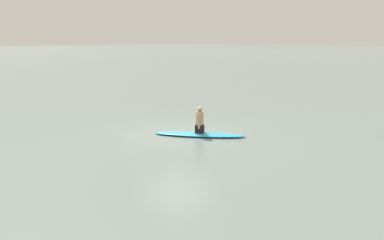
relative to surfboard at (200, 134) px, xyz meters
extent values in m
plane|color=slate|center=(0.83, 0.26, -0.06)|extent=(400.00, 400.00, 0.00)
ellipsoid|color=#339EC6|center=(0.00, 0.00, 0.00)|extent=(3.26, 2.50, 0.12)
cube|color=black|center=(0.00, 0.00, 0.21)|extent=(0.41, 0.39, 0.30)
cylinder|color=tan|center=(0.00, 0.00, 0.59)|extent=(0.39, 0.39, 0.50)
sphere|color=tan|center=(0.00, 0.00, 0.93)|extent=(0.20, 0.20, 0.20)
cylinder|color=tan|center=(0.09, -0.14, 0.53)|extent=(0.11, 0.11, 0.55)
cylinder|color=tan|center=(-0.09, 0.14, 0.53)|extent=(0.11, 0.11, 0.55)
camera|label=1|loc=(-9.34, 10.52, 3.47)|focal=36.50mm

